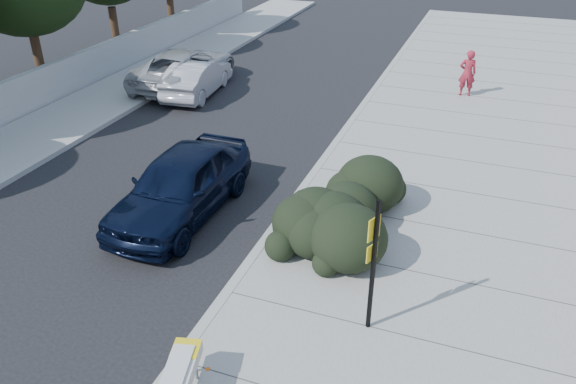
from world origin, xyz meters
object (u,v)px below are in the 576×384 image
at_px(sedan_navy, 181,185).
at_px(wagon_silver, 197,78).
at_px(bike_rack, 299,210).
at_px(suv_silver, 185,68).
at_px(pedestrian, 467,73).
at_px(sign_post, 373,259).

distance_m(sedan_navy, wagon_silver, 9.17).
bearing_deg(sedan_navy, bike_rack, 2.56).
bearing_deg(bike_rack, wagon_silver, 109.35).
bearing_deg(suv_silver, sedan_navy, 118.27).
distance_m(suv_silver, pedestrian, 11.20).
relative_size(wagon_silver, suv_silver, 0.75).
distance_m(bike_rack, pedestrian, 11.65).
bearing_deg(suv_silver, wagon_silver, 140.91).
distance_m(sedan_navy, pedestrian, 12.85).
height_order(bike_rack, wagon_silver, wagon_silver).
bearing_deg(bike_rack, suv_silver, 110.42).
bearing_deg(sedan_navy, suv_silver, 119.78).
distance_m(wagon_silver, pedestrian, 10.46).
distance_m(bike_rack, wagon_silver, 10.82).
height_order(wagon_silver, pedestrian, pedestrian).
distance_m(sign_post, suv_silver, 15.61).
xyz_separation_m(wagon_silver, suv_silver, (-0.97, 0.77, 0.09)).
distance_m(bike_rack, sign_post, 3.69).
bearing_deg(bike_rack, sedan_navy, 159.95).
bearing_deg(sedan_navy, sign_post, -24.79).
height_order(sedan_navy, suv_silver, sedan_navy).
height_order(bike_rack, sedan_navy, sedan_navy).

